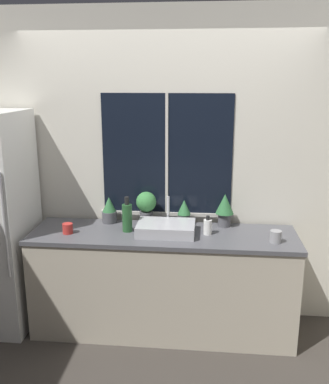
{
  "coord_description": "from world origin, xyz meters",
  "views": [
    {
      "loc": [
        0.34,
        -3.0,
        2.12
      ],
      "look_at": [
        0.01,
        0.29,
        1.23
      ],
      "focal_mm": 40.0,
      "sensor_mm": 36.0,
      "label": 1
    }
  ],
  "objects_px": {
    "potted_plant_far_left": "(109,210)",
    "potted_plant_center_right": "(184,212)",
    "potted_plant_far_right": "(225,208)",
    "soap_bottle": "(208,227)",
    "mug_grey": "(276,237)",
    "mug_red": "(68,228)",
    "sink": "(166,228)",
    "bottle_tall": "(127,217)",
    "potted_plant_center_left": "(146,205)"
  },
  "relations": [
    {
      "from": "potted_plant_center_right",
      "to": "sink",
      "type": "bearing_deg",
      "value": -120.21
    },
    {
      "from": "potted_plant_far_right",
      "to": "bottle_tall",
      "type": "bearing_deg",
      "value": -165.59
    },
    {
      "from": "potted_plant_far_left",
      "to": "soap_bottle",
      "type": "height_order",
      "value": "potted_plant_far_left"
    },
    {
      "from": "potted_plant_far_right",
      "to": "mug_grey",
      "type": "height_order",
      "value": "potted_plant_far_right"
    },
    {
      "from": "potted_plant_center_left",
      "to": "mug_grey",
      "type": "distance_m",
      "value": 1.12
    },
    {
      "from": "potted_plant_far_left",
      "to": "potted_plant_center_right",
      "type": "xyz_separation_m",
      "value": [
        0.66,
        0.0,
        0.01
      ]
    },
    {
      "from": "soap_bottle",
      "to": "mug_red",
      "type": "distance_m",
      "value": 1.14
    },
    {
      "from": "potted_plant_far_left",
      "to": "sink",
      "type": "bearing_deg",
      "value": -23.78
    },
    {
      "from": "sink",
      "to": "mug_red",
      "type": "distance_m",
      "value": 0.81
    },
    {
      "from": "soap_bottle",
      "to": "mug_grey",
      "type": "distance_m",
      "value": 0.54
    },
    {
      "from": "sink",
      "to": "potted_plant_center_right",
      "type": "distance_m",
      "value": 0.28
    },
    {
      "from": "potted_plant_center_right",
      "to": "potted_plant_far_left",
      "type": "bearing_deg",
      "value": -180.0
    },
    {
      "from": "potted_plant_center_left",
      "to": "potted_plant_center_right",
      "type": "relative_size",
      "value": 1.28
    },
    {
      "from": "potted_plant_center_left",
      "to": "bottle_tall",
      "type": "distance_m",
      "value": 0.25
    },
    {
      "from": "potted_plant_far_right",
      "to": "potted_plant_far_left",
      "type": "bearing_deg",
      "value": 180.0
    },
    {
      "from": "sink",
      "to": "potted_plant_center_right",
      "type": "xyz_separation_m",
      "value": [
        0.13,
        0.23,
        0.07
      ]
    },
    {
      "from": "potted_plant_far_left",
      "to": "bottle_tall",
      "type": "bearing_deg",
      "value": -46.21
    },
    {
      "from": "sink",
      "to": "bottle_tall",
      "type": "relative_size",
      "value": 1.58
    },
    {
      "from": "sink",
      "to": "potted_plant_center_right",
      "type": "bearing_deg",
      "value": 59.79
    },
    {
      "from": "potted_plant_far_right",
      "to": "soap_bottle",
      "type": "distance_m",
      "value": 0.27
    },
    {
      "from": "potted_plant_far_left",
      "to": "mug_red",
      "type": "bearing_deg",
      "value": -132.06
    },
    {
      "from": "sink",
      "to": "potted_plant_center_left",
      "type": "xyz_separation_m",
      "value": [
        -0.19,
        0.23,
        0.12
      ]
    },
    {
      "from": "potted_plant_far_left",
      "to": "potted_plant_center_right",
      "type": "relative_size",
      "value": 1.03
    },
    {
      "from": "potted_plant_far_right",
      "to": "soap_bottle",
      "type": "relative_size",
      "value": 1.82
    },
    {
      "from": "potted_plant_far_left",
      "to": "potted_plant_center_right",
      "type": "bearing_deg",
      "value": 0.0
    },
    {
      "from": "potted_plant_far_left",
      "to": "potted_plant_far_right",
      "type": "xyz_separation_m",
      "value": [
        1.0,
        0.0,
        0.05
      ]
    },
    {
      "from": "sink",
      "to": "potted_plant_far_right",
      "type": "distance_m",
      "value": 0.55
    },
    {
      "from": "soap_bottle",
      "to": "mug_red",
      "type": "bearing_deg",
      "value": -175.21
    },
    {
      "from": "potted_plant_center_right",
      "to": "mug_red",
      "type": "height_order",
      "value": "potted_plant_center_right"
    },
    {
      "from": "bottle_tall",
      "to": "mug_red",
      "type": "distance_m",
      "value": 0.49
    },
    {
      "from": "sink",
      "to": "mug_red",
      "type": "bearing_deg",
      "value": -174.45
    },
    {
      "from": "sink",
      "to": "potted_plant_center_right",
      "type": "relative_size",
      "value": 2.1
    },
    {
      "from": "potted_plant_far_right",
      "to": "bottle_tall",
      "type": "xyz_separation_m",
      "value": [
        -0.81,
        -0.21,
        -0.04
      ]
    },
    {
      "from": "potted_plant_far_right",
      "to": "soap_bottle",
      "type": "bearing_deg",
      "value": -123.65
    },
    {
      "from": "potted_plant_far_left",
      "to": "mug_grey",
      "type": "relative_size",
      "value": 2.4
    },
    {
      "from": "potted_plant_far_right",
      "to": "mug_red",
      "type": "distance_m",
      "value": 1.32
    },
    {
      "from": "sink",
      "to": "potted_plant_center_left",
      "type": "distance_m",
      "value": 0.33
    },
    {
      "from": "potted_plant_center_left",
      "to": "potted_plant_far_right",
      "type": "relative_size",
      "value": 1.0
    },
    {
      "from": "potted_plant_far_left",
      "to": "potted_plant_center_left",
      "type": "relative_size",
      "value": 0.81
    },
    {
      "from": "sink",
      "to": "soap_bottle",
      "type": "relative_size",
      "value": 2.98
    },
    {
      "from": "potted_plant_center_right",
      "to": "soap_bottle",
      "type": "xyz_separation_m",
      "value": [
        0.2,
        -0.21,
        -0.05
      ]
    },
    {
      "from": "potted_plant_center_left",
      "to": "potted_plant_far_right",
      "type": "bearing_deg",
      "value": 0.0
    },
    {
      "from": "mug_grey",
      "to": "mug_red",
      "type": "relative_size",
      "value": 1.14
    },
    {
      "from": "soap_bottle",
      "to": "bottle_tall",
      "type": "xyz_separation_m",
      "value": [
        -0.66,
        0.01,
        0.06
      ]
    },
    {
      "from": "potted_plant_center_right",
      "to": "mug_grey",
      "type": "height_order",
      "value": "potted_plant_center_right"
    },
    {
      "from": "sink",
      "to": "mug_red",
      "type": "xyz_separation_m",
      "value": [
        -0.8,
        -0.08,
        -0.0
      ]
    },
    {
      "from": "bottle_tall",
      "to": "sink",
      "type": "bearing_deg",
      "value": -4.18
    },
    {
      "from": "bottle_tall",
      "to": "mug_grey",
      "type": "distance_m",
      "value": 1.2
    },
    {
      "from": "potted_plant_center_left",
      "to": "soap_bottle",
      "type": "relative_size",
      "value": 1.82
    },
    {
      "from": "potted_plant_far_left",
      "to": "potted_plant_far_right",
      "type": "relative_size",
      "value": 0.81
    }
  ]
}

